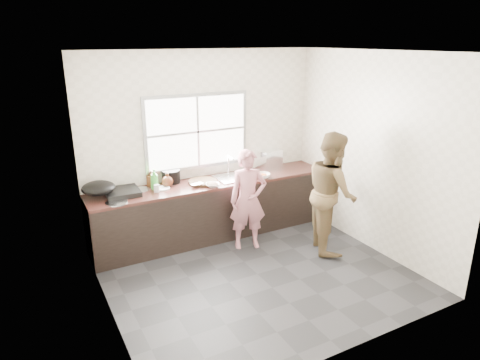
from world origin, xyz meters
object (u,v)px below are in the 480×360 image
person_side (332,192)px  glass_jar (157,188)px  woman (248,203)px  bottle_green (154,179)px  bottle_brown_tall (151,179)px  burner (123,192)px  pot_lid_left (117,203)px  bowl_crabs (263,176)px  pot_lid_right (141,190)px  bottle_brown_short (167,180)px  bowl_held (255,176)px  wok (98,188)px  cutting_board (203,182)px  black_pot (171,176)px  dish_rack (269,158)px  bowl_mince (213,185)px  plate_food (163,188)px

person_side → glass_jar: (-2.13, 1.07, 0.08)m
woman → bottle_green: size_ratio=4.55×
bottle_brown_tall → burner: 0.48m
bottle_green → pot_lid_left: (-0.59, -0.27, -0.14)m
bowl_crabs → pot_lid_right: 1.78m
bowl_crabs → bottle_brown_short: bottle_brown_short is taller
bowl_held → wok: (-2.21, 0.22, 0.11)m
cutting_board → glass_jar: size_ratio=3.92×
black_pot → pot_lid_left: black_pot is taller
cutting_board → bowl_held: size_ratio=2.05×
cutting_board → bottle_green: bearing=174.7°
burner → pot_lid_left: (-0.15, -0.28, -0.03)m
woman → bottle_brown_tall: size_ratio=6.47×
dish_rack → pot_lid_right: 2.13m
cutting_board → bowl_crabs: bowl_crabs is taller
cutting_board → wok: 1.44m
bowl_held → burner: bearing=173.5°
cutting_board → bottle_brown_short: bearing=167.8°
bowl_held → bottle_brown_short: bottle_brown_short is taller
woman → bowl_held: bearing=66.9°
woman → bottle_green: (-1.13, 0.61, 0.34)m
bottle_green → pot_lid_left: 0.66m
bottle_brown_tall → bottle_green: bearing=-92.1°
woman → burner: (-1.57, 0.62, 0.23)m
bottle_green → wok: (-0.74, 0.01, -0.00)m
cutting_board → dish_rack: bearing=10.5°
cutting_board → bottle_green: (-0.69, 0.06, 0.12)m
person_side → bowl_mince: bearing=79.6°
woman → bottle_brown_short: size_ratio=6.99×
woman → bottle_brown_short: (-0.93, 0.65, 0.29)m
bottle_brown_tall → glass_jar: 0.29m
bottle_brown_tall → dish_rack: dish_rack is taller
bowl_mince → pot_lid_right: 0.99m
bowl_mince → bowl_held: bearing=4.8°
bottle_brown_tall → bottle_brown_short: (0.19, -0.13, -0.01)m
person_side → wok: 3.10m
woman → person_side: (0.99, -0.58, 0.18)m
bottle_brown_tall → burner: bottle_brown_tall is taller
bottle_green → glass_jar: bottle_green is taller
bowl_mince → burner: size_ratio=0.45×
black_pot → glass_jar: black_pot is taller
plate_food → dish_rack: dish_rack is taller
black_pot → bottle_green: size_ratio=0.90×
bowl_mince → bottle_brown_short: (-0.55, 0.31, 0.07)m
black_pot → glass_jar: size_ratio=2.50×
cutting_board → pot_lid_left: 1.29m
bowl_crabs → bowl_held: (-0.10, 0.06, 0.00)m
burner → pot_lid_right: 0.27m
bowl_mince → dish_rack: (1.20, 0.44, 0.12)m
glass_jar → bottle_green: bearing=84.2°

